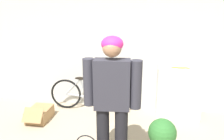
{
  "coord_description": "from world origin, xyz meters",
  "views": [
    {
      "loc": [
        0.52,
        -1.43,
        1.99
      ],
      "look_at": [
        0.13,
        0.94,
        1.29
      ],
      "focal_mm": 35.0,
      "sensor_mm": 36.0,
      "label": 1
    }
  ],
  "objects": [
    {
      "name": "person",
      "position": [
        0.13,
        0.94,
        0.97
      ],
      "size": [
        0.69,
        0.24,
        1.68
      ],
      "rotation": [
        0.0,
        0.0,
        0.08
      ],
      "color": "black",
      "rests_on": "ground_plane"
    },
    {
      "name": "bicycle",
      "position": [
        -0.5,
        2.47,
        0.34
      ],
      "size": [
        1.71,
        0.46,
        0.68
      ],
      "rotation": [
        0.0,
        0.0,
        0.06
      ],
      "color": "black",
      "rests_on": "ground_plane"
    },
    {
      "name": "side_shelf",
      "position": [
        1.13,
        2.47,
        0.47
      ],
      "size": [
        0.77,
        0.42,
        0.94
      ],
      "color": "white",
      "rests_on": "ground_plane"
    },
    {
      "name": "potted_plant",
      "position": [
        0.77,
        1.21,
        0.31
      ],
      "size": [
        0.38,
        0.38,
        0.56
      ],
      "color": "brown",
      "rests_on": "ground_plane"
    },
    {
      "name": "cardboard_box",
      "position": [
        -1.36,
        1.9,
        0.11
      ],
      "size": [
        0.37,
        0.56,
        0.31
      ],
      "color": "#A87F51",
      "rests_on": "ground_plane"
    },
    {
      "name": "banana",
      "position": [
        1.12,
        2.43,
        0.95
      ],
      "size": [
        0.34,
        0.09,
        0.03
      ],
      "color": "#EAD64C",
      "rests_on": "side_shelf"
    },
    {
      "name": "wall_back",
      "position": [
        0.0,
        2.73,
        1.3
      ],
      "size": [
        8.0,
        0.07,
        2.6
      ],
      "color": "silver",
      "rests_on": "ground_plane"
    }
  ]
}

